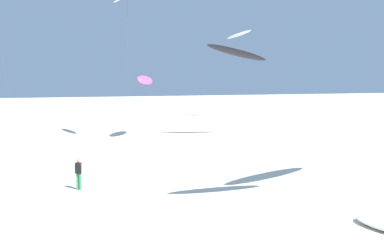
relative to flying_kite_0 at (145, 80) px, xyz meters
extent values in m
ellipsoid|color=#EA5193|center=(0.00, 0.00, -0.01)|extent=(3.32, 4.81, 1.37)
ellipsoid|color=orange|center=(0.00, 0.00, 0.03)|extent=(2.67, 4.57, 0.70)
cylinder|color=#4C4C51|center=(0.47, -2.49, -3.08)|extent=(0.95, 5.00, 5.96)
ellipsoid|color=black|center=(9.03, -3.14, 2.81)|extent=(6.59, 1.87, 2.24)
ellipsoid|color=blue|center=(9.03, -3.14, 2.84)|extent=(6.69, 0.92, 1.86)
cylinder|color=#4C4C51|center=(10.93, -6.12, -1.66)|extent=(3.82, 5.99, 8.81)
cylinder|color=#4C4C51|center=(-2.60, -4.44, 1.17)|extent=(1.30, 6.92, 14.47)
ellipsoid|color=white|center=(18.35, 16.44, 6.87)|extent=(2.78, 5.11, 1.65)
ellipsoid|color=#19B2B7|center=(18.35, 16.44, 6.90)|extent=(2.29, 4.93, 1.20)
cylinder|color=#4C4C51|center=(16.91, 11.48, 0.37)|extent=(2.89, 9.94, 12.86)
cylinder|color=#338E56|center=(-8.14, -19.76, -5.60)|extent=(0.14, 0.14, 0.92)
cylinder|color=#338E56|center=(-8.27, -19.65, -5.60)|extent=(0.14, 0.14, 0.92)
cube|color=black|center=(-8.21, -19.71, -4.83)|extent=(0.36, 0.34, 0.62)
cylinder|color=tan|center=(-8.04, -19.84, -4.87)|extent=(0.09, 0.09, 0.56)
cylinder|color=tan|center=(-8.37, -19.57, -4.87)|extent=(0.09, 0.09, 0.56)
sphere|color=tan|center=(-8.21, -19.71, -4.39)|extent=(0.21, 0.21, 0.21)
camera|label=1|loc=(-9.72, -43.78, 0.12)|focal=39.81mm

